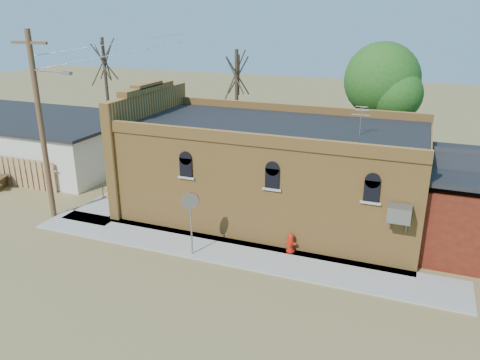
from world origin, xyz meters
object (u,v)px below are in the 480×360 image
(trash_barrel, at_px, (128,193))
(utility_pole, at_px, (42,123))
(brick_bar, at_px, (267,169))
(stop_sign, at_px, (191,207))
(fire_hydrant, at_px, (291,243))

(trash_barrel, bearing_deg, utility_pole, -125.08)
(brick_bar, height_order, utility_pole, utility_pole)
(brick_bar, relative_size, utility_pole, 1.82)
(brick_bar, relative_size, stop_sign, 5.93)
(trash_barrel, bearing_deg, fire_hydrant, -14.53)
(brick_bar, distance_m, trash_barrel, 7.89)
(fire_hydrant, distance_m, stop_sign, 4.50)
(fire_hydrant, bearing_deg, brick_bar, 108.53)
(brick_bar, bearing_deg, utility_pole, -156.31)
(brick_bar, height_order, fire_hydrant, brick_bar)
(stop_sign, bearing_deg, trash_barrel, 129.36)
(brick_bar, height_order, trash_barrel, brick_bar)
(brick_bar, xyz_separation_m, stop_sign, (-1.51, -5.38, -0.13))
(utility_pole, bearing_deg, brick_bar, 23.69)
(stop_sign, xyz_separation_m, trash_barrel, (-6.06, 4.24, -1.77))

